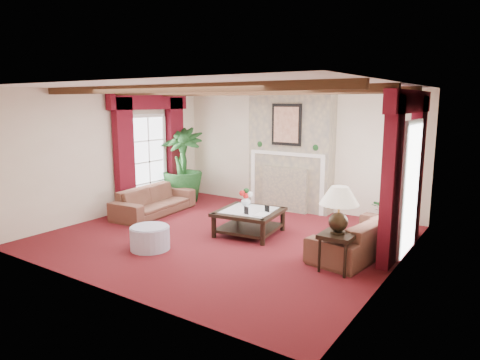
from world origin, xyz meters
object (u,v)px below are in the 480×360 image
Objects in this scene: sofa_left at (154,196)px; side_table at (337,252)px; ottoman at (150,238)px; sofa_right at (360,229)px; coffee_table at (249,222)px; potted_palm at (183,181)px.

side_table is at bearing -106.10° from sofa_left.
ottoman is (1.60, -1.71, -0.21)m from sofa_left.
ottoman is (-2.98, -1.79, -0.22)m from sofa_right.
sofa_right is 3.48m from ottoman.
sofa_right is 1.94× the size of coffee_table.
side_table is (2.03, -0.79, 0.06)m from coffee_table.
potted_palm is (-4.89, 1.22, 0.10)m from sofa_right.
sofa_left is 4.58m from sofa_right.
sofa_right is 1.03× the size of potted_palm.
sofa_left is 1.34m from potted_palm.
sofa_right reaches higher than side_table.
ottoman is at bearing -142.35° from sofa_left.
side_table is (-0.02, -0.94, -0.13)m from sofa_right.
sofa_right is 2.06m from coffee_table.
side_table is at bearing -28.60° from coffee_table.
sofa_left reaches higher than coffee_table.
sofa_left is at bearing 169.36° from side_table.
coffee_table is 1.97× the size of side_table.
potted_palm is 3.69× the size of side_table.
sofa_left is at bearing 133.11° from ottoman.
potted_palm is 5.33m from side_table.
sofa_right reaches higher than coffee_table.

